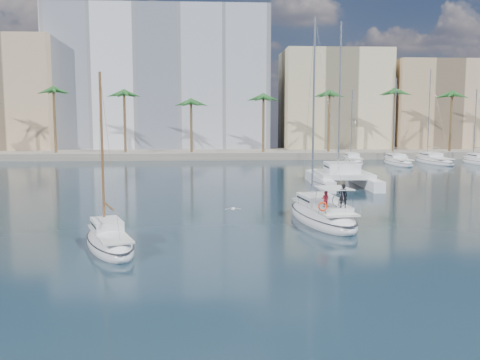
{
  "coord_description": "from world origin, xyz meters",
  "views": [
    {
      "loc": [
        -2.62,
        -35.39,
        7.6
      ],
      "look_at": [
        -0.45,
        1.5,
        3.08
      ],
      "focal_mm": 40.0,
      "sensor_mm": 36.0,
      "label": 1
    }
  ],
  "objects": [
    {
      "name": "quay",
      "position": [
        0.0,
        61.0,
        0.6
      ],
      "size": [
        120.0,
        14.0,
        1.2
      ],
      "primitive_type": "cube",
      "color": "gray",
      "rests_on": "ground"
    },
    {
      "name": "building_tan_left",
      "position": [
        -42.0,
        69.0,
        11.0
      ],
      "size": [
        22.0,
        14.0,
        22.0
      ],
      "primitive_type": "cube",
      "color": "tan",
      "rests_on": "ground"
    },
    {
      "name": "catamaran",
      "position": [
        11.69,
        21.0,
        1.15
      ],
      "size": [
        6.35,
        12.22,
        17.58
      ],
      "rotation": [
        0.0,
        0.0,
        -0.03
      ],
      "color": "white",
      "rests_on": "ground"
    },
    {
      "name": "moored_yacht_d",
      "position": [
        39.5,
        45.0,
        0.0
      ],
      "size": [
        3.52,
        9.55,
        11.9
      ],
      "primitive_type": null,
      "rotation": [
        0.0,
        0.0,
        0.09
      ],
      "color": "white",
      "rests_on": "ground"
    },
    {
      "name": "palm_right",
      "position": [
        34.0,
        57.0,
        10.28
      ],
      "size": [
        3.6,
        3.6,
        12.3
      ],
      "color": "brown",
      "rests_on": "ground"
    },
    {
      "name": "building_beige",
      "position": [
        22.0,
        70.0,
        10.0
      ],
      "size": [
        20.0,
        14.0,
        20.0
      ],
      "primitive_type": "cube",
      "color": "beige",
      "rests_on": "ground"
    },
    {
      "name": "building_modern",
      "position": [
        -12.0,
        73.0,
        14.0
      ],
      "size": [
        42.0,
        16.0,
        28.0
      ],
      "primitive_type": "cube",
      "color": "white",
      "rests_on": "ground"
    },
    {
      "name": "moored_yacht_c",
      "position": [
        33.0,
        47.0,
        0.0
      ],
      "size": [
        3.98,
        12.33,
        15.54
      ],
      "primitive_type": null,
      "rotation": [
        0.0,
        0.0,
        0.03
      ],
      "color": "white",
      "rests_on": "ground"
    },
    {
      "name": "main_sloop",
      "position": [
        5.44,
        1.83,
        0.49
      ],
      "size": [
        4.7,
        10.72,
        15.39
      ],
      "rotation": [
        0.0,
        0.0,
        0.14
      ],
      "color": "white",
      "rests_on": "ground"
    },
    {
      "name": "seagull",
      "position": [
        -0.85,
        3.54,
        0.68
      ],
      "size": [
        1.21,
        0.52,
        0.22
      ],
      "color": "silver",
      "rests_on": "ground"
    },
    {
      "name": "moored_yacht_b",
      "position": [
        26.5,
        45.0,
        0.0
      ],
      "size": [
        3.32,
        10.83,
        13.72
      ],
      "primitive_type": null,
      "rotation": [
        0.0,
        0.0,
        -0.02
      ],
      "color": "white",
      "rests_on": "ground"
    },
    {
      "name": "ground",
      "position": [
        0.0,
        0.0,
        0.0
      ],
      "size": [
        160.0,
        160.0,
        0.0
      ],
      "primitive_type": "plane",
      "color": "black",
      "rests_on": "ground"
    },
    {
      "name": "building_tan_right",
      "position": [
        42.0,
        68.0,
        9.0
      ],
      "size": [
        18.0,
        12.0,
        18.0
      ],
      "primitive_type": "cube",
      "color": "tan",
      "rests_on": "ground"
    },
    {
      "name": "small_sloop",
      "position": [
        -8.33,
        -5.11,
        0.4
      ],
      "size": [
        4.78,
        7.77,
        10.67
      ],
      "rotation": [
        0.0,
        0.0,
        0.36
      ],
      "color": "white",
      "rests_on": "ground"
    },
    {
      "name": "palm_left",
      "position": [
        -34.0,
        57.0,
        10.28
      ],
      "size": [
        3.6,
        3.6,
        12.3
      ],
      "color": "brown",
      "rests_on": "ground"
    },
    {
      "name": "moored_yacht_a",
      "position": [
        20.0,
        47.0,
        0.0
      ],
      "size": [
        3.37,
        9.52,
        11.9
      ],
      "primitive_type": null,
      "rotation": [
        0.0,
        0.0,
        -0.07
      ],
      "color": "white",
      "rests_on": "ground"
    },
    {
      "name": "palm_centre",
      "position": [
        0.0,
        57.0,
        10.28
      ],
      "size": [
        3.6,
        3.6,
        12.3
      ],
      "color": "brown",
      "rests_on": "ground"
    }
  ]
}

